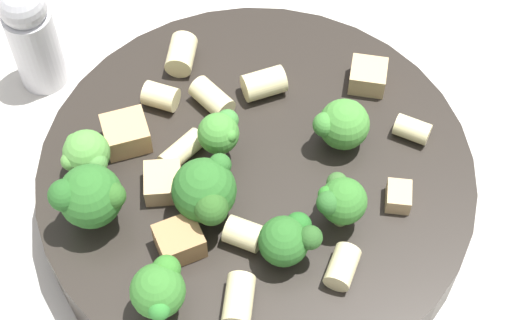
# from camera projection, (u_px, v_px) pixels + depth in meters

# --- Properties ---
(ground_plane) EXTENTS (2.00, 2.00, 0.00)m
(ground_plane) POSITION_uv_depth(u_px,v_px,m) (256.00, 203.00, 0.56)
(ground_plane) COLOR beige
(pasta_bowl) EXTENTS (0.27, 0.27, 0.04)m
(pasta_bowl) POSITION_uv_depth(u_px,v_px,m) (256.00, 184.00, 0.54)
(pasta_bowl) COLOR #28231E
(pasta_bowl) RESTS_ON ground_plane
(broccoli_floret_0) EXTENTS (0.03, 0.03, 0.04)m
(broccoli_floret_0) POSITION_uv_depth(u_px,v_px,m) (219.00, 132.00, 0.51)
(broccoli_floret_0) COLOR #9EC175
(broccoli_floret_0) RESTS_ON pasta_bowl
(broccoli_floret_1) EXTENTS (0.03, 0.03, 0.03)m
(broccoli_floret_1) POSITION_uv_depth(u_px,v_px,m) (292.00, 238.00, 0.47)
(broccoli_floret_1) COLOR #93B766
(broccoli_floret_1) RESTS_ON pasta_bowl
(broccoli_floret_2) EXTENTS (0.04, 0.04, 0.05)m
(broccoli_floret_2) POSITION_uv_depth(u_px,v_px,m) (89.00, 197.00, 0.48)
(broccoli_floret_2) COLOR #9EC175
(broccoli_floret_2) RESTS_ON pasta_bowl
(broccoli_floret_3) EXTENTS (0.03, 0.03, 0.04)m
(broccoli_floret_3) POSITION_uv_depth(u_px,v_px,m) (341.00, 200.00, 0.48)
(broccoli_floret_3) COLOR #93B766
(broccoli_floret_3) RESTS_ON pasta_bowl
(broccoli_floret_4) EXTENTS (0.03, 0.04, 0.04)m
(broccoli_floret_4) POSITION_uv_depth(u_px,v_px,m) (159.00, 289.00, 0.45)
(broccoli_floret_4) COLOR #84AD60
(broccoli_floret_4) RESTS_ON pasta_bowl
(broccoli_floret_5) EXTENTS (0.04, 0.04, 0.04)m
(broccoli_floret_5) POSITION_uv_depth(u_px,v_px,m) (205.00, 192.00, 0.49)
(broccoli_floret_5) COLOR #84AD60
(broccoli_floret_5) RESTS_ON pasta_bowl
(broccoli_floret_6) EXTENTS (0.04, 0.03, 0.03)m
(broccoli_floret_6) POSITION_uv_depth(u_px,v_px,m) (343.00, 124.00, 0.52)
(broccoli_floret_6) COLOR #9EC175
(broccoli_floret_6) RESTS_ON pasta_bowl
(broccoli_floret_7) EXTENTS (0.03, 0.03, 0.03)m
(broccoli_floret_7) POSITION_uv_depth(u_px,v_px,m) (86.00, 154.00, 0.51)
(broccoli_floret_7) COLOR #84AD60
(broccoli_floret_7) RESTS_ON pasta_bowl
(rigatoni_0) EXTENTS (0.03, 0.03, 0.02)m
(rigatoni_0) POSITION_uv_depth(u_px,v_px,m) (244.00, 234.00, 0.49)
(rigatoni_0) COLOR beige
(rigatoni_0) RESTS_ON pasta_bowl
(rigatoni_1) EXTENTS (0.03, 0.03, 0.02)m
(rigatoni_1) POSITION_uv_depth(u_px,v_px,m) (181.00, 54.00, 0.56)
(rigatoni_1) COLOR beige
(rigatoni_1) RESTS_ON pasta_bowl
(rigatoni_2) EXTENTS (0.03, 0.03, 0.02)m
(rigatoni_2) POSITION_uv_depth(u_px,v_px,m) (161.00, 96.00, 0.54)
(rigatoni_2) COLOR beige
(rigatoni_2) RESTS_ON pasta_bowl
(rigatoni_3) EXTENTS (0.03, 0.03, 0.01)m
(rigatoni_3) POSITION_uv_depth(u_px,v_px,m) (182.00, 150.00, 0.52)
(rigatoni_3) COLOR beige
(rigatoni_3) RESTS_ON pasta_bowl
(rigatoni_4) EXTENTS (0.03, 0.02, 0.01)m
(rigatoni_4) POSITION_uv_depth(u_px,v_px,m) (415.00, 135.00, 0.53)
(rigatoni_4) COLOR beige
(rigatoni_4) RESTS_ON pasta_bowl
(rigatoni_5) EXTENTS (0.03, 0.02, 0.02)m
(rigatoni_5) POSITION_uv_depth(u_px,v_px,m) (264.00, 84.00, 0.55)
(rigatoni_5) COLOR beige
(rigatoni_5) RESTS_ON pasta_bowl
(rigatoni_6) EXTENTS (0.03, 0.03, 0.02)m
(rigatoni_6) POSITION_uv_depth(u_px,v_px,m) (239.00, 300.00, 0.47)
(rigatoni_6) COLOR beige
(rigatoni_6) RESTS_ON pasta_bowl
(rigatoni_7) EXTENTS (0.03, 0.03, 0.02)m
(rigatoni_7) POSITION_uv_depth(u_px,v_px,m) (212.00, 98.00, 0.54)
(rigatoni_7) COLOR beige
(rigatoni_7) RESTS_ON pasta_bowl
(rigatoni_8) EXTENTS (0.03, 0.03, 0.02)m
(rigatoni_8) POSITION_uv_depth(u_px,v_px,m) (342.00, 267.00, 0.48)
(rigatoni_8) COLOR beige
(rigatoni_8) RESTS_ON pasta_bowl
(chicken_chunk_0) EXTENTS (0.03, 0.03, 0.02)m
(chicken_chunk_0) POSITION_uv_depth(u_px,v_px,m) (179.00, 241.00, 0.49)
(chicken_chunk_0) COLOR #A87A4C
(chicken_chunk_0) RESTS_ON pasta_bowl
(chicken_chunk_1) EXTENTS (0.02, 0.02, 0.01)m
(chicken_chunk_1) POSITION_uv_depth(u_px,v_px,m) (399.00, 196.00, 0.51)
(chicken_chunk_1) COLOR tan
(chicken_chunk_1) RESTS_ON pasta_bowl
(chicken_chunk_2) EXTENTS (0.03, 0.03, 0.02)m
(chicken_chunk_2) POSITION_uv_depth(u_px,v_px,m) (368.00, 76.00, 0.55)
(chicken_chunk_2) COLOR tan
(chicken_chunk_2) RESTS_ON pasta_bowl
(chicken_chunk_3) EXTENTS (0.03, 0.03, 0.01)m
(chicken_chunk_3) POSITION_uv_depth(u_px,v_px,m) (164.00, 186.00, 0.51)
(chicken_chunk_3) COLOR tan
(chicken_chunk_3) RESTS_ON pasta_bowl
(chicken_chunk_4) EXTENTS (0.03, 0.03, 0.02)m
(chicken_chunk_4) POSITION_uv_depth(u_px,v_px,m) (126.00, 134.00, 0.53)
(chicken_chunk_4) COLOR tan
(chicken_chunk_4) RESTS_ON pasta_bowl
(pepper_shaker) EXTENTS (0.03, 0.03, 0.09)m
(pepper_shaker) POSITION_uv_depth(u_px,v_px,m) (32.00, 36.00, 0.58)
(pepper_shaker) COLOR silver
(pepper_shaker) RESTS_ON ground_plane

